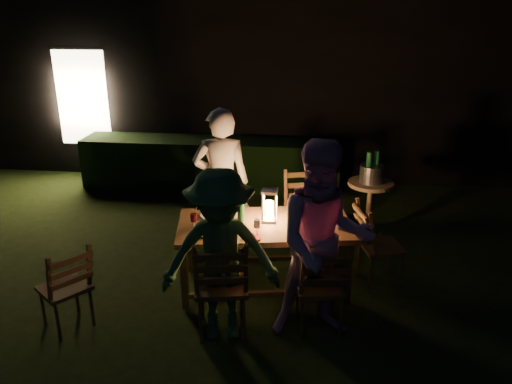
# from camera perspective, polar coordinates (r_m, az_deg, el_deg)

# --- Properties ---
(garden_envelope) EXTENTS (40.00, 40.00, 3.20)m
(garden_envelope) POSITION_cam_1_polar(r_m,az_deg,el_deg) (10.28, 0.07, 13.51)
(garden_envelope) COLOR black
(garden_envelope) RESTS_ON ground
(dining_table) EXTENTS (1.91, 1.19, 0.74)m
(dining_table) POSITION_cam_1_polar(r_m,az_deg,el_deg) (5.19, 1.02, -4.33)
(dining_table) COLOR #4B3519
(dining_table) RESTS_ON ground
(chair_near_left) EXTENTS (0.55, 0.58, 1.05)m
(chair_near_left) POSITION_cam_1_polar(r_m,az_deg,el_deg) (4.67, -3.91, -12.41)
(chair_near_left) COLOR #4B3519
(chair_near_left) RESTS_ON ground
(chair_near_right) EXTENTS (0.50, 0.53, 0.96)m
(chair_near_right) POSITION_cam_1_polar(r_m,az_deg,el_deg) (4.76, 7.25, -12.26)
(chair_near_right) COLOR #4B3519
(chair_near_right) RESTS_ON ground
(chair_far_left) EXTENTS (0.51, 0.55, 1.04)m
(chair_far_left) POSITION_cam_1_polar(r_m,az_deg,el_deg) (6.02, -3.84, -4.40)
(chair_far_left) COLOR #4B3519
(chair_far_left) RESTS_ON ground
(chair_far_right) EXTENTS (0.57, 0.60, 1.04)m
(chair_far_right) POSITION_cam_1_polar(r_m,az_deg,el_deg) (6.09, 5.60, -4.16)
(chair_far_right) COLOR #4B3519
(chair_far_right) RESTS_ON ground
(chair_end) EXTENTS (0.55, 0.53, 0.96)m
(chair_end) POSITION_cam_1_polar(r_m,az_deg,el_deg) (5.58, 13.81, -7.43)
(chair_end) COLOR #4B3519
(chair_end) RESTS_ON ground
(chair_spare) EXTENTS (0.59, 0.59, 0.91)m
(chair_spare) POSITION_cam_1_polar(r_m,az_deg,el_deg) (5.06, -20.76, -11.62)
(chair_spare) COLOR #4B3519
(chair_spare) RESTS_ON ground
(person_house_side) EXTENTS (0.72, 0.54, 1.79)m
(person_house_side) POSITION_cam_1_polar(r_m,az_deg,el_deg) (5.85, -3.98, 0.98)
(person_house_side) COLOR beige
(person_house_side) RESTS_ON ground
(person_opp_right) EXTENTS (1.00, 0.84, 1.84)m
(person_opp_right) POSITION_cam_1_polar(r_m,az_deg,el_deg) (4.40, 7.74, -5.73)
(person_opp_right) COLOR #C487B3
(person_opp_right) RESTS_ON ground
(person_opp_left) EXTENTS (1.13, 0.77, 1.61)m
(person_opp_left) POSITION_cam_1_polar(r_m,az_deg,el_deg) (4.38, -4.07, -7.42)
(person_opp_left) COLOR #2C592D
(person_opp_left) RESTS_ON ground
(lantern) EXTENTS (0.16, 0.16, 0.35)m
(lantern) POSITION_cam_1_polar(r_m,az_deg,el_deg) (5.14, 1.55, -1.75)
(lantern) COLOR white
(lantern) RESTS_ON dining_table
(plate_far_left) EXTENTS (0.25, 0.25, 0.01)m
(plate_far_left) POSITION_cam_1_polar(r_m,az_deg,el_deg) (5.34, -5.05, -2.68)
(plate_far_left) COLOR white
(plate_far_left) RESTS_ON dining_table
(plate_near_left) EXTENTS (0.25, 0.25, 0.01)m
(plate_near_left) POSITION_cam_1_polar(r_m,az_deg,el_deg) (4.94, -5.17, -4.70)
(plate_near_left) COLOR white
(plate_near_left) RESTS_ON dining_table
(plate_far_right) EXTENTS (0.25, 0.25, 0.01)m
(plate_far_right) POSITION_cam_1_polar(r_m,az_deg,el_deg) (5.40, 5.61, -2.43)
(plate_far_right) COLOR white
(plate_far_right) RESTS_ON dining_table
(plate_near_right) EXTENTS (0.25, 0.25, 0.01)m
(plate_near_right) POSITION_cam_1_polar(r_m,az_deg,el_deg) (5.01, 6.37, -4.40)
(plate_near_right) COLOR white
(plate_near_right) RESTS_ON dining_table
(wineglass_a) EXTENTS (0.06, 0.06, 0.18)m
(wineglass_a) POSITION_cam_1_polar(r_m,az_deg,el_deg) (5.36, -2.40, -1.58)
(wineglass_a) COLOR #59070F
(wineglass_a) RESTS_ON dining_table
(wineglass_b) EXTENTS (0.06, 0.06, 0.18)m
(wineglass_b) POSITION_cam_1_polar(r_m,az_deg,el_deg) (5.01, -7.12, -3.41)
(wineglass_b) COLOR #59070F
(wineglass_b) RESTS_ON dining_table
(wineglass_c) EXTENTS (0.06, 0.06, 0.18)m
(wineglass_c) POSITION_cam_1_polar(r_m,az_deg,el_deg) (4.90, 4.79, -3.90)
(wineglass_c) COLOR #59070F
(wineglass_c) RESTS_ON dining_table
(wineglass_d) EXTENTS (0.06, 0.06, 0.18)m
(wineglass_d) POSITION_cam_1_polar(r_m,az_deg,el_deg) (5.36, 7.50, -1.75)
(wineglass_d) COLOR #59070F
(wineglass_d) RESTS_ON dining_table
(wineglass_e) EXTENTS (0.06, 0.06, 0.18)m
(wineglass_e) POSITION_cam_1_polar(r_m,az_deg,el_deg) (4.84, 0.12, -4.13)
(wineglass_e) COLOR silver
(wineglass_e) RESTS_ON dining_table
(bottle_table) EXTENTS (0.07, 0.07, 0.28)m
(bottle_table) POSITION_cam_1_polar(r_m,az_deg,el_deg) (5.09, -1.78, -2.22)
(bottle_table) COLOR #0F471E
(bottle_table) RESTS_ON dining_table
(napkin_left) EXTENTS (0.18, 0.14, 0.01)m
(napkin_left) POSITION_cam_1_polar(r_m,az_deg,el_deg) (4.85, -0.46, -5.12)
(napkin_left) COLOR red
(napkin_left) RESTS_ON dining_table
(napkin_right) EXTENTS (0.18, 0.14, 0.01)m
(napkin_right) POSITION_cam_1_polar(r_m,az_deg,el_deg) (4.95, 7.67, -4.77)
(napkin_right) COLOR red
(napkin_right) RESTS_ON dining_table
(phone) EXTENTS (0.14, 0.07, 0.01)m
(phone) POSITION_cam_1_polar(r_m,az_deg,el_deg) (4.87, -6.02, -5.16)
(phone) COLOR black
(phone) RESTS_ON dining_table
(side_table) EXTENTS (0.57, 0.57, 0.77)m
(side_table) POSITION_cam_1_polar(r_m,az_deg,el_deg) (6.45, 12.94, 0.36)
(side_table) COLOR brown
(side_table) RESTS_ON ground
(ice_bucket) EXTENTS (0.30, 0.30, 0.22)m
(ice_bucket) POSITION_cam_1_polar(r_m,az_deg,el_deg) (6.39, 13.09, 2.05)
(ice_bucket) COLOR #A5A8AD
(ice_bucket) RESTS_ON side_table
(bottle_bucket_a) EXTENTS (0.07, 0.07, 0.32)m
(bottle_bucket_a) POSITION_cam_1_polar(r_m,az_deg,el_deg) (6.33, 12.71, 2.38)
(bottle_bucket_a) COLOR #0F471E
(bottle_bucket_a) RESTS_ON side_table
(bottle_bucket_b) EXTENTS (0.07, 0.07, 0.32)m
(bottle_bucket_b) POSITION_cam_1_polar(r_m,az_deg,el_deg) (6.42, 13.53, 2.57)
(bottle_bucket_b) COLOR #0F471E
(bottle_bucket_b) RESTS_ON side_table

